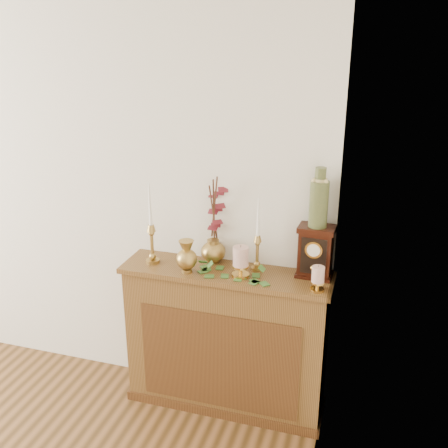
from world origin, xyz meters
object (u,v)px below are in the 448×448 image
(candlestick_left, at_px, (152,238))
(ginger_jar, at_px, (216,222))
(bud_vase, at_px, (187,257))
(candlestick_center, at_px, (257,247))
(mantel_clock, at_px, (315,252))
(ceramic_vase, at_px, (319,201))

(candlestick_left, distance_m, ginger_jar, 0.39)
(candlestick_left, distance_m, bud_vase, 0.26)
(candlestick_left, height_order, candlestick_center, candlestick_left)
(candlestick_center, xyz_separation_m, bud_vase, (-0.38, -0.15, -0.05))
(mantel_clock, bearing_deg, candlestick_left, -171.04)
(ginger_jar, bearing_deg, candlestick_left, -157.18)
(candlestick_left, xyz_separation_m, mantel_clock, (0.95, 0.10, -0.01))
(candlestick_left, relative_size, mantel_clock, 1.65)
(candlestick_center, relative_size, ginger_jar, 0.80)
(bud_vase, distance_m, ceramic_vase, 0.81)
(candlestick_center, xyz_separation_m, ginger_jar, (-0.27, 0.07, 0.10))
(ceramic_vase, bearing_deg, candlestick_left, -173.93)
(bud_vase, distance_m, mantel_clock, 0.73)
(bud_vase, height_order, ginger_jar, ginger_jar)
(candlestick_center, height_order, bud_vase, candlestick_center)
(bud_vase, height_order, ceramic_vase, ceramic_vase)
(mantel_clock, bearing_deg, ceramic_vase, 90.00)
(ceramic_vase, bearing_deg, ginger_jar, 175.43)
(candlestick_center, distance_m, bud_vase, 0.41)
(bud_vase, bearing_deg, candlestick_left, 164.88)
(ceramic_vase, bearing_deg, candlestick_center, -176.87)
(bud_vase, relative_size, mantel_clock, 0.65)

